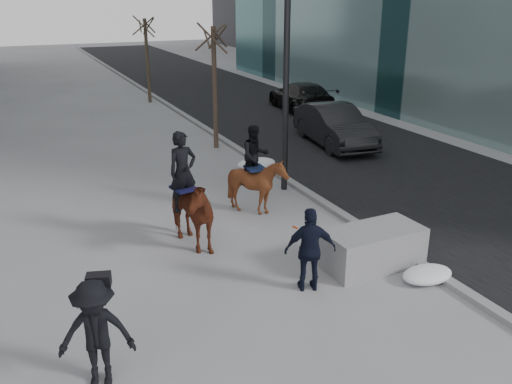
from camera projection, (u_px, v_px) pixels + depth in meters
name	position (u px, v px, depth m)	size (l,w,h in m)	color
ground	(280.00, 276.00, 11.50)	(120.00, 120.00, 0.00)	gray
road	(320.00, 136.00, 22.76)	(8.00, 90.00, 0.01)	black
curb	(232.00, 145.00, 21.18)	(0.25, 90.00, 0.12)	gray
planter	(372.00, 247.00, 11.80)	(2.18, 1.09, 0.87)	gray
car_near	(334.00, 125.00, 21.17)	(1.66, 4.77, 1.57)	black
car_far	(301.00, 96.00, 27.44)	(2.04, 5.03, 1.46)	black
tree_near	(215.00, 82.00, 20.20)	(1.20, 1.20, 5.03)	#3C2D23
tree_far	(147.00, 57.00, 28.96)	(1.20, 1.20, 4.90)	#3C3223
mounted_left	(186.00, 206.00, 12.52)	(1.36, 2.27, 2.75)	#481D0E
mounted_right	(257.00, 179.00, 14.51)	(1.35, 1.50, 2.40)	#482B0E
feeder	(310.00, 250.00, 10.69)	(1.11, 1.01, 1.75)	black
camera_crew	(96.00, 333.00, 8.06)	(1.27, 0.94, 1.75)	black
lamppost	(289.00, 18.00, 14.80)	(0.25, 1.29, 9.09)	black
snow_piles	(301.00, 193.00, 15.82)	(1.37, 9.30, 0.35)	white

